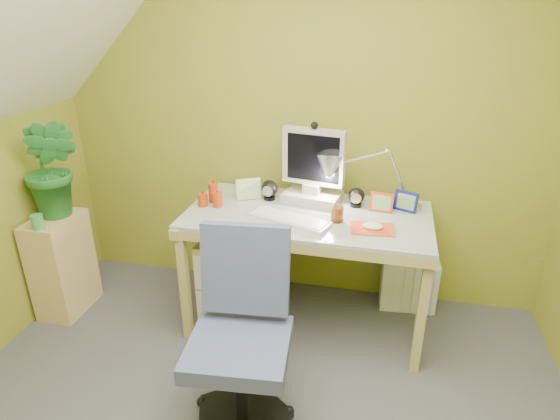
% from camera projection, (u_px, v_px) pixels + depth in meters
% --- Properties ---
extents(wall_back, '(3.20, 0.01, 2.40)m').
position_uv_depth(wall_back, '(300.00, 123.00, 2.98)').
color(wall_back, olive).
rests_on(wall_back, floor).
extents(desk, '(1.45, 0.75, 0.77)m').
position_uv_depth(desk, '(306.00, 269.00, 2.91)').
color(desk, tan).
rests_on(desk, floor).
extents(monitor, '(0.40, 0.28, 0.51)m').
position_uv_depth(monitor, '(313.00, 162.00, 2.81)').
color(monitor, '#BCB3A9').
rests_on(monitor, desk).
extents(speaker_left, '(0.13, 0.13, 0.13)m').
position_uv_depth(speaker_left, '(269.00, 190.00, 2.92)').
color(speaker_left, black).
rests_on(speaker_left, desk).
extents(speaker_right, '(0.11, 0.11, 0.12)m').
position_uv_depth(speaker_right, '(356.00, 197.00, 2.82)').
color(speaker_right, black).
rests_on(speaker_right, desk).
extents(keyboard, '(0.49, 0.29, 0.02)m').
position_uv_depth(keyboard, '(290.00, 220.00, 2.64)').
color(keyboard, silver).
rests_on(keyboard, desk).
extents(mousepad, '(0.25, 0.19, 0.01)m').
position_uv_depth(mousepad, '(372.00, 229.00, 2.55)').
color(mousepad, '#DB4722').
rests_on(mousepad, desk).
extents(mouse, '(0.11, 0.07, 0.04)m').
position_uv_depth(mouse, '(373.00, 226.00, 2.54)').
color(mouse, white).
rests_on(mouse, mousepad).
extents(amber_tumbler, '(0.08, 0.08, 0.09)m').
position_uv_depth(amber_tumbler, '(337.00, 214.00, 2.63)').
color(amber_tumbler, '#8D4114').
rests_on(amber_tumbler, desk).
extents(candle_cluster, '(0.17, 0.15, 0.12)m').
position_uv_depth(candle_cluster, '(211.00, 195.00, 2.85)').
color(candle_cluster, '#C13910').
rests_on(candle_cluster, desk).
extents(photo_frame_red, '(0.13, 0.04, 0.11)m').
position_uv_depth(photo_frame_red, '(382.00, 202.00, 2.75)').
color(photo_frame_red, red).
rests_on(photo_frame_red, desk).
extents(photo_frame_blue, '(0.13, 0.07, 0.12)m').
position_uv_depth(photo_frame_blue, '(406.00, 201.00, 2.76)').
color(photo_frame_blue, navy).
rests_on(photo_frame_blue, desk).
extents(photo_frame_green, '(0.15, 0.09, 0.13)m').
position_uv_depth(photo_frame_green, '(248.00, 189.00, 2.93)').
color(photo_frame_green, '#BBD492').
rests_on(photo_frame_green, desk).
extents(desk_lamp, '(0.53, 0.30, 0.54)m').
position_uv_depth(desk_lamp, '(390.00, 165.00, 2.72)').
color(desk_lamp, silver).
rests_on(desk_lamp, desk).
extents(side_ledge, '(0.25, 0.38, 0.67)m').
position_uv_depth(side_ledge, '(62.00, 265.00, 3.05)').
color(side_ledge, tan).
rests_on(side_ledge, floor).
extents(potted_plant, '(0.35, 0.29, 0.63)m').
position_uv_depth(potted_plant, '(52.00, 168.00, 2.83)').
color(potted_plant, '#26722D').
rests_on(potted_plant, side_ledge).
extents(green_cup, '(0.08, 0.08, 0.09)m').
position_uv_depth(green_cup, '(37.00, 222.00, 2.76)').
color(green_cup, green).
rests_on(green_cup, side_ledge).
extents(task_chair, '(0.56, 0.56, 0.94)m').
position_uv_depth(task_chair, '(239.00, 346.00, 2.12)').
color(task_chair, '#474F74').
rests_on(task_chair, floor).
extents(radiator, '(0.37, 0.17, 0.36)m').
position_uv_depth(radiator, '(409.00, 284.00, 3.12)').
color(radiator, white).
rests_on(radiator, floor).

